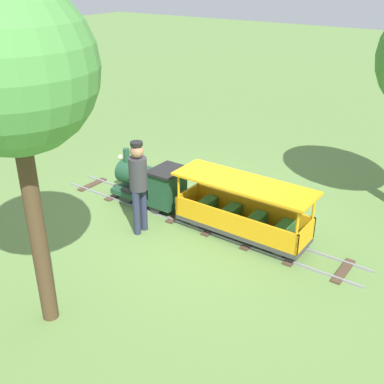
% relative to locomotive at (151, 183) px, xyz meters
% --- Properties ---
extents(ground_plane, '(60.00, 60.00, 0.00)m').
position_rel_locomotive_xyz_m(ground_plane, '(0.00, -1.04, -0.48)').
color(ground_plane, '#608442').
extents(track, '(0.71, 6.05, 0.04)m').
position_rel_locomotive_xyz_m(track, '(0.00, -1.04, -0.47)').
color(track, gray).
rests_on(track, ground_plane).
extents(locomotive, '(0.67, 1.45, 0.99)m').
position_rel_locomotive_xyz_m(locomotive, '(0.00, 0.00, 0.00)').
color(locomotive, '#1E472D').
rests_on(locomotive, ground_plane).
extents(passenger_car, '(0.77, 2.35, 0.97)m').
position_rel_locomotive_xyz_m(passenger_car, '(0.00, -1.94, -0.06)').
color(passenger_car, '#3F3F3F').
rests_on(passenger_car, ground_plane).
extents(conductor_person, '(0.30, 0.30, 1.62)m').
position_rel_locomotive_xyz_m(conductor_person, '(-0.84, -0.45, 0.47)').
color(conductor_person, '#282D47').
rests_on(conductor_person, ground_plane).
extents(oak_tree_near, '(1.82, 1.82, 4.09)m').
position_rel_locomotive_xyz_m(oak_tree_near, '(-3.16, -0.92, 2.67)').
color(oak_tree_near, '#4C3823').
rests_on(oak_tree_near, ground_plane).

